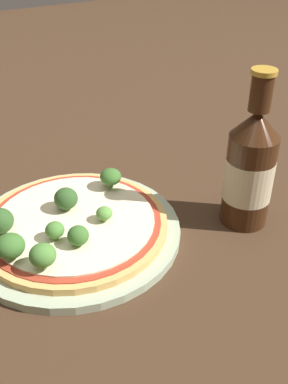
{
  "coord_description": "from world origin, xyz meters",
  "views": [
    {
      "loc": [
        0.48,
        -0.15,
        0.39
      ],
      "look_at": [
        0.05,
        0.1,
        0.06
      ],
      "focal_mm": 42.0,
      "sensor_mm": 36.0,
      "label": 1
    }
  ],
  "objects": [
    {
      "name": "broccoli_floret_3",
      "position": [
        0.07,
        -0.01,
        0.04
      ],
      "size": [
        0.03,
        0.03,
        0.03
      ],
      "color": "#7A9E5B",
      "rests_on": "pizza"
    },
    {
      "name": "beer_bottle",
      "position": [
        0.1,
        0.23,
        0.08
      ],
      "size": [
        0.07,
        0.07,
        0.22
      ],
      "color": "#381E0F",
      "rests_on": "ground_plane"
    },
    {
      "name": "pizza",
      "position": [
        0.01,
        0.01,
        0.02
      ],
      "size": [
        0.25,
        0.25,
        0.01
      ],
      "color": "tan",
      "rests_on": "plate"
    },
    {
      "name": "broccoli_floret_0",
      "position": [
        0.08,
        -0.06,
        0.05
      ],
      "size": [
        0.03,
        0.03,
        0.03
      ],
      "color": "#7A9E5B",
      "rests_on": "pizza"
    },
    {
      "name": "ground_plane",
      "position": [
        0.0,
        0.0,
        0.0
      ],
      "size": [
        3.0,
        3.0,
        0.0
      ],
      "primitive_type": "plane",
      "color": "#3D2819"
    },
    {
      "name": "broccoli_floret_1",
      "position": [
        0.05,
        -0.09,
        0.04
      ],
      "size": [
        0.04,
        0.04,
        0.03
      ],
      "color": "#7A9E5B",
      "rests_on": "pizza"
    },
    {
      "name": "broccoli_floret_7",
      "position": [
        -0.01,
        0.01,
        0.04
      ],
      "size": [
        0.03,
        0.03,
        0.03
      ],
      "color": "#7A9E5B",
      "rests_on": "pizza"
    },
    {
      "name": "broccoli_floret_5",
      "position": [
        0.04,
        0.04,
        0.04
      ],
      "size": [
        0.02,
        0.02,
        0.02
      ],
      "color": "#7A9E5B",
      "rests_on": "pizza"
    },
    {
      "name": "broccoli_floret_2",
      "position": [
        0.04,
        -0.03,
        0.04
      ],
      "size": [
        0.02,
        0.02,
        0.02
      ],
      "color": "#7A9E5B",
      "rests_on": "pizza"
    },
    {
      "name": "broccoli_floret_6",
      "position": [
        -0.03,
        0.09,
        0.04
      ],
      "size": [
        0.03,
        0.03,
        0.03
      ],
      "color": "#7A9E5B",
      "rests_on": "pizza"
    },
    {
      "name": "plate",
      "position": [
        0.01,
        0.01,
        0.01
      ],
      "size": [
        0.29,
        0.29,
        0.01
      ],
      "color": "#A3B293",
      "rests_on": "ground_plane"
    },
    {
      "name": "broccoli_floret_4",
      "position": [
        -0.01,
        -0.08,
        0.04
      ],
      "size": [
        0.04,
        0.04,
        0.03
      ],
      "color": "#7A9E5B",
      "rests_on": "pizza"
    }
  ]
}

